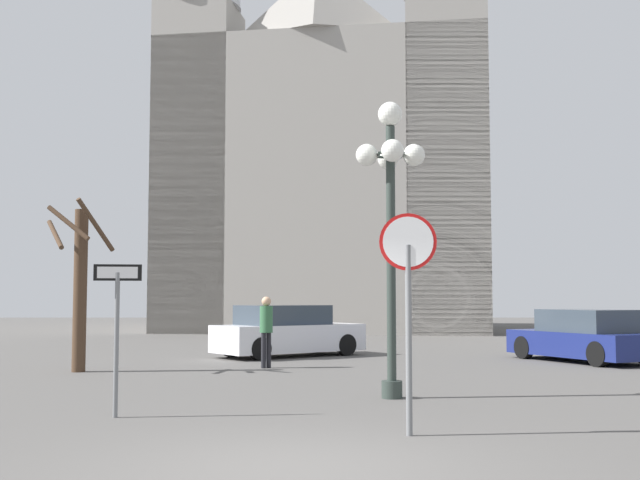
% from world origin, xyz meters
% --- Properties ---
extents(ground_plane, '(120.00, 120.00, 0.00)m').
position_xyz_m(ground_plane, '(0.00, 0.00, 0.00)').
color(ground_plane, '#514F4C').
extents(cathedral, '(18.07, 16.04, 34.86)m').
position_xyz_m(cathedral, '(0.84, 33.93, 9.99)').
color(cathedral, gray).
rests_on(cathedral, ground).
extents(stop_sign, '(0.73, 0.08, 2.81)m').
position_xyz_m(stop_sign, '(1.41, 1.87, 1.95)').
color(stop_sign, slate).
rests_on(stop_sign, ground).
extents(one_way_arrow_sign, '(0.68, 0.14, 2.22)m').
position_xyz_m(one_way_arrow_sign, '(-2.67, 3.38, 1.42)').
color(one_way_arrow_sign, slate).
rests_on(one_way_arrow_sign, ground).
extents(street_lamp, '(1.22, 1.22, 5.18)m').
position_xyz_m(street_lamp, '(1.53, 5.55, 3.56)').
color(street_lamp, '#2D3833').
rests_on(street_lamp, ground).
extents(bare_tree, '(1.67, 1.12, 4.01)m').
position_xyz_m(bare_tree, '(-5.36, 10.33, 2.08)').
color(bare_tree, '#473323').
rests_on(bare_tree, ground).
extents(parked_car_near_white, '(4.62, 4.05, 1.51)m').
position_xyz_m(parked_car_near_white, '(-0.67, 15.20, 0.71)').
color(parked_car_near_white, silver).
rests_on(parked_car_near_white, ground).
extents(parked_car_far_navy, '(3.37, 4.60, 1.41)m').
position_xyz_m(parked_car_far_navy, '(7.42, 13.25, 0.66)').
color(parked_car_far_navy, navy).
rests_on(parked_car_far_navy, ground).
extents(pedestrian_walking, '(0.32, 0.32, 1.75)m').
position_xyz_m(pedestrian_walking, '(-1.04, 11.36, 1.07)').
color(pedestrian_walking, black).
rests_on(pedestrian_walking, ground).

